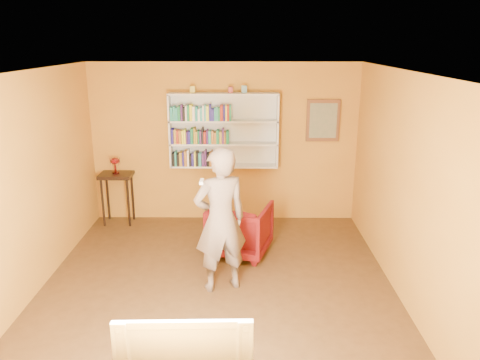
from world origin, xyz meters
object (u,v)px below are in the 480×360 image
Objects in this scene: ruby_lustre at (115,162)px; bookshelf at (224,130)px; television at (185,347)px; console_table at (117,182)px; person at (220,220)px; armchair at (240,229)px.

bookshelf is at bearing 5.02° from ruby_lustre.
ruby_lustre is 4.82m from television.
console_table is 2.89m from person.
person is (0.05, -2.36, -0.67)m from bookshelf.
bookshelf is at bearing 5.02° from console_table.
console_table is at bearing 109.14° from television.
television is (-0.16, -2.30, -0.12)m from person.
bookshelf is at bearing -61.31° from armchair.
bookshelf is 1.75× the size of television.
bookshelf is 2.04× the size of console_table.
console_table is 3.27× the size of ruby_lustre.
person is at bearing -49.61° from console_table.
bookshelf reaches higher than ruby_lustre.
console_table is 2.43m from armchair.
bookshelf is 2.02m from console_table.
console_table reaches higher than armchair.
bookshelf is 0.98× the size of person.
ruby_lustre is at bearing -12.55° from armchair.
television is at bearing 64.25° from person.
bookshelf is at bearing -110.59° from person.
armchair is at bearing -29.43° from console_table.
console_table is at bearing -12.55° from armchair.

